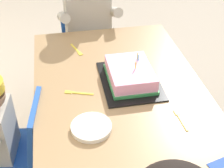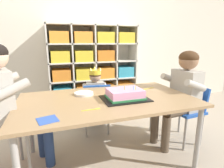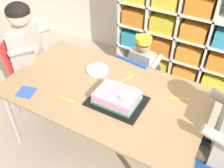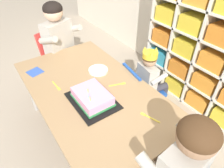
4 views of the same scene
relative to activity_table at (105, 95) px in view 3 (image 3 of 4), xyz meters
name	(u,v)px [view 3 (image 3 of 4)]	position (x,y,z in m)	size (l,w,h in m)	color
ground	(106,142)	(0.00, 0.00, -0.56)	(16.00, 16.00, 0.00)	tan
storage_cubby_shelf	(181,23)	(0.17, 1.25, 0.09)	(1.31, 0.34, 1.32)	silver
activity_table	(105,95)	(0.00, 0.00, 0.00)	(1.47, 0.84, 0.60)	#A37F56
classroom_chair_blue	(137,79)	(0.03, 0.53, -0.20)	(0.36, 0.39, 0.62)	#1E4CA8
child_with_crown	(144,61)	(0.04, 0.64, -0.07)	(0.32, 0.32, 0.79)	#B2ADA3
classroom_chair_adult_side	(26,66)	(-0.87, 0.06, -0.08)	(0.42, 0.44, 0.75)	red
adult_helper_seated	(34,49)	(-0.76, 0.10, 0.11)	(0.48, 0.46, 1.07)	#B2ADA3
guest_at_table_side	(222,127)	(0.82, 0.06, 0.05)	(0.45, 0.42, 0.99)	#B2ADA3
birthday_cake_on_tray	(117,98)	(0.14, -0.06, 0.08)	(0.39, 0.29, 0.12)	black
paper_plate_stack	(97,70)	(-0.17, 0.18, 0.06)	(0.17, 0.17, 0.02)	white
paper_napkin_square	(26,92)	(-0.49, -0.30, 0.05)	(0.12, 0.12, 0.00)	#3356B7
fork_scattered_mid_table	(128,78)	(0.09, 0.21, 0.05)	(0.06, 0.14, 0.00)	yellow
fork_beside_plate_stack	(67,99)	(-0.18, -0.22, 0.05)	(0.14, 0.02, 0.00)	yellow
fork_by_napkin	(177,98)	(0.49, 0.17, 0.05)	(0.14, 0.06, 0.00)	yellow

